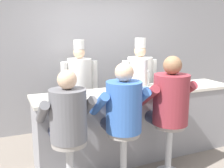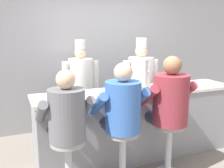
{
  "view_description": "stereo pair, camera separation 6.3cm",
  "coord_description": "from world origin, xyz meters",
  "px_view_note": "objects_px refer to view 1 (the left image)",
  "views": [
    {
      "loc": [
        -1.76,
        -2.78,
        1.77
      ],
      "look_at": [
        -0.42,
        0.28,
        1.09
      ],
      "focal_mm": 42.0,
      "sensor_mm": 36.0,
      "label": 1
    },
    {
      "loc": [
        -1.7,
        -2.81,
        1.77
      ],
      "look_at": [
        -0.42,
        0.28,
        1.09
      ],
      "focal_mm": 42.0,
      "sensor_mm": 36.0,
      "label": 2
    }
  ],
  "objects_px": {
    "water_pitcher_clear": "(144,79)",
    "coffee_mug_blue": "(144,90)",
    "cook_in_whites_far": "(139,83)",
    "ketchup_bottle_red": "(159,82)",
    "breakfast_plate": "(62,96)",
    "diner_seated_blue": "(123,111)",
    "diner_seated_grey": "(68,120)",
    "cereal_bowl": "(134,87)",
    "diner_seated_maroon": "(169,102)",
    "cup_stack_steel": "(144,74)",
    "hot_sauce_bottle_orange": "(176,86)",
    "mustard_bottle_yellow": "(156,84)",
    "cook_in_whites_near": "(80,83)"
  },
  "relations": [
    {
      "from": "ketchup_bottle_red",
      "to": "water_pitcher_clear",
      "type": "relative_size",
      "value": 1.09
    },
    {
      "from": "mustard_bottle_yellow",
      "to": "coffee_mug_blue",
      "type": "xyz_separation_m",
      "value": [
        -0.18,
        0.01,
        -0.06
      ]
    },
    {
      "from": "diner_seated_maroon",
      "to": "cup_stack_steel",
      "type": "bearing_deg",
      "value": 92.23
    },
    {
      "from": "ketchup_bottle_red",
      "to": "mustard_bottle_yellow",
      "type": "relative_size",
      "value": 1.08
    },
    {
      "from": "mustard_bottle_yellow",
      "to": "breakfast_plate",
      "type": "distance_m",
      "value": 1.25
    },
    {
      "from": "ketchup_bottle_red",
      "to": "cook_in_whites_near",
      "type": "bearing_deg",
      "value": 120.46
    },
    {
      "from": "diner_seated_grey",
      "to": "cook_in_whites_near",
      "type": "xyz_separation_m",
      "value": [
        0.64,
        1.7,
        0.02
      ]
    },
    {
      "from": "water_pitcher_clear",
      "to": "cup_stack_steel",
      "type": "distance_m",
      "value": 0.22
    },
    {
      "from": "water_pitcher_clear",
      "to": "breakfast_plate",
      "type": "height_order",
      "value": "water_pitcher_clear"
    },
    {
      "from": "cup_stack_steel",
      "to": "hot_sauce_bottle_orange",
      "type": "bearing_deg",
      "value": -31.52
    },
    {
      "from": "ketchup_bottle_red",
      "to": "cereal_bowl",
      "type": "height_order",
      "value": "ketchup_bottle_red"
    },
    {
      "from": "cereal_bowl",
      "to": "diner_seated_grey",
      "type": "distance_m",
      "value": 1.27
    },
    {
      "from": "ketchup_bottle_red",
      "to": "breakfast_plate",
      "type": "bearing_deg",
      "value": 174.03
    },
    {
      "from": "cook_in_whites_near",
      "to": "cook_in_whites_far",
      "type": "relative_size",
      "value": 0.98
    },
    {
      "from": "cup_stack_steel",
      "to": "diner_seated_grey",
      "type": "bearing_deg",
      "value": -155.2
    },
    {
      "from": "cook_in_whites_far",
      "to": "ketchup_bottle_red",
      "type": "bearing_deg",
      "value": -101.8
    },
    {
      "from": "mustard_bottle_yellow",
      "to": "cook_in_whites_far",
      "type": "distance_m",
      "value": 0.98
    },
    {
      "from": "diner_seated_grey",
      "to": "diner_seated_blue",
      "type": "distance_m",
      "value": 0.63
    },
    {
      "from": "diner_seated_grey",
      "to": "water_pitcher_clear",
      "type": "bearing_deg",
      "value": 28.97
    },
    {
      "from": "mustard_bottle_yellow",
      "to": "cereal_bowl",
      "type": "relative_size",
      "value": 1.45
    },
    {
      "from": "mustard_bottle_yellow",
      "to": "cereal_bowl",
      "type": "height_order",
      "value": "mustard_bottle_yellow"
    },
    {
      "from": "diner_seated_grey",
      "to": "cook_in_whites_near",
      "type": "bearing_deg",
      "value": 69.31
    },
    {
      "from": "breakfast_plate",
      "to": "cup_stack_steel",
      "type": "bearing_deg",
      "value": -0.04
    },
    {
      "from": "cook_in_whites_far",
      "to": "water_pitcher_clear",
      "type": "bearing_deg",
      "value": -112.76
    },
    {
      "from": "breakfast_plate",
      "to": "cook_in_whites_far",
      "type": "distance_m",
      "value": 1.65
    },
    {
      "from": "cup_stack_steel",
      "to": "diner_seated_maroon",
      "type": "relative_size",
      "value": 0.28
    },
    {
      "from": "hot_sauce_bottle_orange",
      "to": "diner_seated_grey",
      "type": "height_order",
      "value": "diner_seated_grey"
    },
    {
      "from": "ketchup_bottle_red",
      "to": "diner_seated_blue",
      "type": "bearing_deg",
      "value": -150.42
    },
    {
      "from": "diner_seated_blue",
      "to": "cook_in_whites_far",
      "type": "xyz_separation_m",
      "value": [
        0.94,
        1.27,
        0.02
      ]
    },
    {
      "from": "hot_sauce_bottle_orange",
      "to": "diner_seated_grey",
      "type": "relative_size",
      "value": 0.09
    },
    {
      "from": "diner_seated_blue",
      "to": "water_pitcher_clear",
      "type": "bearing_deg",
      "value": 46.09
    },
    {
      "from": "breakfast_plate",
      "to": "water_pitcher_clear",
      "type": "bearing_deg",
      "value": 7.66
    },
    {
      "from": "mustard_bottle_yellow",
      "to": "diner_seated_maroon",
      "type": "xyz_separation_m",
      "value": [
        -0.04,
        -0.35,
        -0.16
      ]
    },
    {
      "from": "mustard_bottle_yellow",
      "to": "water_pitcher_clear",
      "type": "distance_m",
      "value": 0.39
    },
    {
      "from": "ketchup_bottle_red",
      "to": "breakfast_plate",
      "type": "distance_m",
      "value": 1.33
    },
    {
      "from": "coffee_mug_blue",
      "to": "cook_in_whites_near",
      "type": "bearing_deg",
      "value": 109.42
    },
    {
      "from": "cook_in_whites_far",
      "to": "hot_sauce_bottle_orange",
      "type": "bearing_deg",
      "value": -86.97
    },
    {
      "from": "water_pitcher_clear",
      "to": "cook_in_whites_far",
      "type": "xyz_separation_m",
      "value": [
        0.22,
        0.53,
        -0.17
      ]
    },
    {
      "from": "cereal_bowl",
      "to": "diner_seated_grey",
      "type": "height_order",
      "value": "diner_seated_grey"
    },
    {
      "from": "cereal_bowl",
      "to": "cup_stack_steel",
      "type": "relative_size",
      "value": 0.38
    },
    {
      "from": "water_pitcher_clear",
      "to": "coffee_mug_blue",
      "type": "xyz_separation_m",
      "value": [
        -0.23,
        -0.38,
        -0.07
      ]
    },
    {
      "from": "cook_in_whites_near",
      "to": "water_pitcher_clear",
      "type": "bearing_deg",
      "value": -53.96
    },
    {
      "from": "cook_in_whites_near",
      "to": "mustard_bottle_yellow",
      "type": "bearing_deg",
      "value": -64.2
    },
    {
      "from": "diner_seated_maroon",
      "to": "cereal_bowl",
      "type": "bearing_deg",
      "value": 103.79
    },
    {
      "from": "water_pitcher_clear",
      "to": "coffee_mug_blue",
      "type": "height_order",
      "value": "water_pitcher_clear"
    },
    {
      "from": "water_pitcher_clear",
      "to": "diner_seated_blue",
      "type": "distance_m",
      "value": 1.04
    },
    {
      "from": "cereal_bowl",
      "to": "diner_seated_grey",
      "type": "xyz_separation_m",
      "value": [
        -1.1,
        -0.62,
        -0.12
      ]
    },
    {
      "from": "water_pitcher_clear",
      "to": "cook_in_whites_near",
      "type": "height_order",
      "value": "cook_in_whites_near"
    },
    {
      "from": "diner_seated_grey",
      "to": "diner_seated_maroon",
      "type": "relative_size",
      "value": 0.94
    },
    {
      "from": "mustard_bottle_yellow",
      "to": "cook_in_whites_far",
      "type": "xyz_separation_m",
      "value": [
        0.27,
        0.92,
        -0.17
      ]
    }
  ]
}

